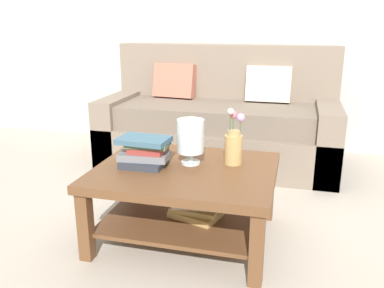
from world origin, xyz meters
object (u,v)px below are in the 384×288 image
(coffee_table, at_px, (186,188))
(book_stack_main, at_px, (145,151))
(flower_pitcher, at_px, (234,144))
(glass_hurricane_vase, at_px, (191,137))
(couch, at_px, (219,123))

(coffee_table, height_order, book_stack_main, book_stack_main)
(flower_pitcher, bearing_deg, coffee_table, -150.76)
(glass_hurricane_vase, bearing_deg, coffee_table, -94.27)
(book_stack_main, bearing_deg, flower_pitcher, 17.85)
(coffee_table, bearing_deg, flower_pitcher, 29.24)
(coffee_table, bearing_deg, couch, 93.28)
(book_stack_main, bearing_deg, glass_hurricane_vase, 20.87)
(couch, relative_size, flower_pitcher, 6.12)
(glass_hurricane_vase, distance_m, flower_pitcher, 0.26)
(couch, bearing_deg, coffee_table, -86.72)
(couch, height_order, book_stack_main, couch)
(book_stack_main, xyz_separation_m, glass_hurricane_vase, (0.25, 0.10, 0.08))
(glass_hurricane_vase, bearing_deg, couch, 93.70)
(flower_pitcher, bearing_deg, couch, 104.39)
(glass_hurricane_vase, height_order, flower_pitcher, flower_pitcher)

